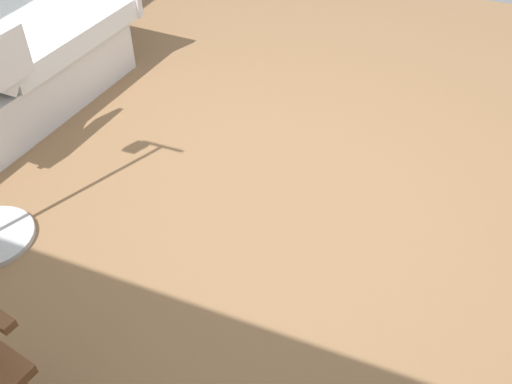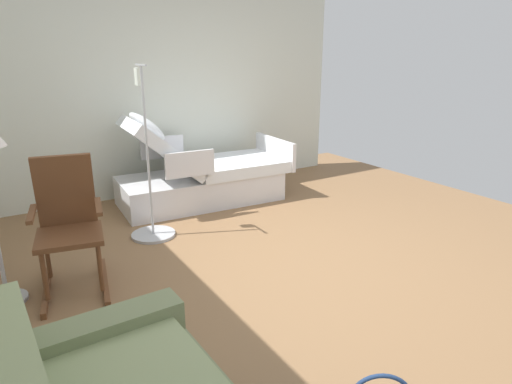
# 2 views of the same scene
# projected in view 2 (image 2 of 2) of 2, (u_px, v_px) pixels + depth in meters

# --- Properties ---
(ground_plane) EXTENTS (6.57, 6.57, 0.00)m
(ground_plane) POSITION_uv_depth(u_px,v_px,m) (286.00, 263.00, 3.94)
(ground_plane) COLOR olive
(side_wall) EXTENTS (0.10, 5.02, 2.70)m
(side_wall) POSITION_uv_depth(u_px,v_px,m) (167.00, 88.00, 5.70)
(side_wall) COLOR silver
(side_wall) RESTS_ON ground
(hospital_bed) EXTENTS (1.09, 2.11, 1.20)m
(hospital_bed) POSITION_uv_depth(u_px,v_px,m) (201.00, 177.00, 5.47)
(hospital_bed) COLOR silver
(hospital_bed) RESTS_ON ground
(rocking_chair) EXTENTS (0.83, 0.60, 1.05)m
(rocking_chair) POSITION_uv_depth(u_px,v_px,m) (69.00, 226.00, 3.43)
(rocking_chair) COLOR brown
(rocking_chair) RESTS_ON ground
(iv_pole) EXTENTS (0.44, 0.44, 1.69)m
(iv_pole) POSITION_uv_depth(u_px,v_px,m) (152.00, 213.00, 4.46)
(iv_pole) COLOR #B2B5BA
(iv_pole) RESTS_ON ground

